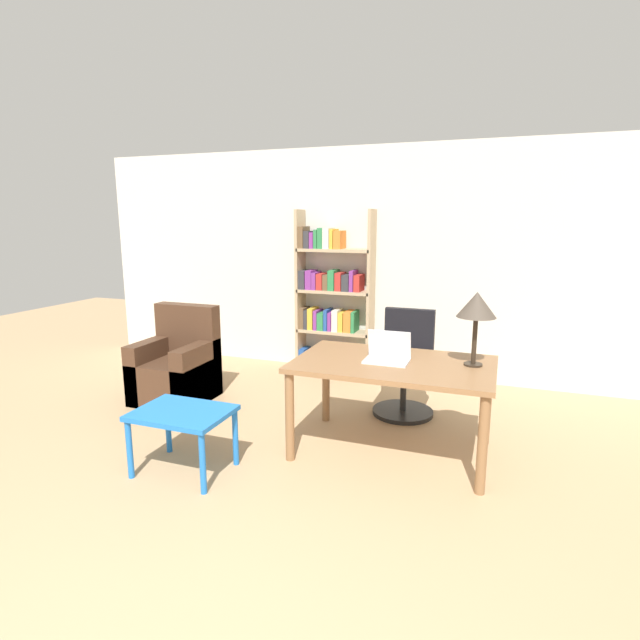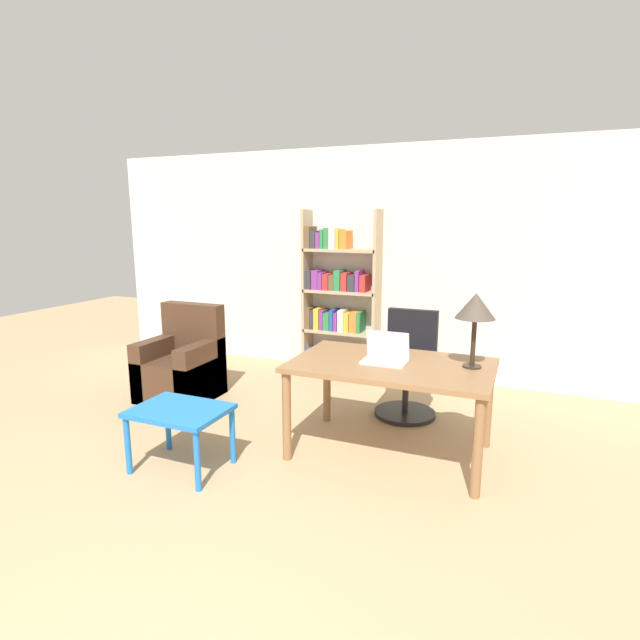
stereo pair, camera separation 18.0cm
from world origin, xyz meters
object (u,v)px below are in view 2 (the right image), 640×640
at_px(table_lamp, 476,308).
at_px(armchair, 182,368).
at_px(side_table_blue, 180,417).
at_px(desk, 391,374).
at_px(bookshelf, 336,303).
at_px(laptop, 386,355).
at_px(office_chair, 408,369).

xyz_separation_m(table_lamp, armchair, (-2.96, 0.30, -0.90)).
relative_size(side_table_blue, armchair, 0.71).
relative_size(desk, side_table_blue, 2.25).
bearing_deg(side_table_blue, armchair, 127.65).
bearing_deg(bookshelf, table_lamp, -44.99).
relative_size(laptop, table_lamp, 0.60).
bearing_deg(table_lamp, bookshelf, 135.01).
xyz_separation_m(laptop, side_table_blue, (-1.33, -0.86, -0.40)).
xyz_separation_m(desk, office_chair, (-0.06, 0.89, -0.22)).
bearing_deg(office_chair, laptop, -89.10).
xyz_separation_m(desk, laptop, (-0.05, 0.00, 0.15)).
bearing_deg(side_table_blue, desk, 31.80).
distance_m(office_chair, side_table_blue, 2.19).
relative_size(desk, laptop, 4.51).
relative_size(table_lamp, office_chair, 0.57).
xyz_separation_m(side_table_blue, armchair, (-0.99, 1.28, -0.09)).
bearing_deg(side_table_blue, bookshelf, 85.98).
height_order(table_lamp, office_chair, table_lamp).
bearing_deg(laptop, table_lamp, 10.05).
relative_size(table_lamp, side_table_blue, 0.83).
bearing_deg(desk, office_chair, 94.11).
height_order(laptop, armchair, laptop).
xyz_separation_m(laptop, table_lamp, (0.64, 0.11, 0.41)).
relative_size(laptop, side_table_blue, 0.50).
distance_m(office_chair, armchair, 2.36).
distance_m(laptop, office_chair, 0.96).
xyz_separation_m(desk, side_table_blue, (-1.38, -0.86, -0.25)).
xyz_separation_m(office_chair, armchair, (-2.30, -0.48, -0.12)).
height_order(office_chair, side_table_blue, office_chair).
height_order(table_lamp, armchair, table_lamp).
xyz_separation_m(desk, table_lamp, (0.59, 0.12, 0.55)).
height_order(table_lamp, side_table_blue, table_lamp).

